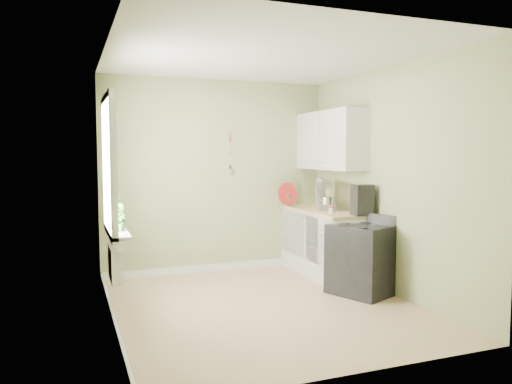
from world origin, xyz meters
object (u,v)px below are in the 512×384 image
object	(u,v)px
stand_mixer	(325,196)
coffee_maker	(362,201)
kettle	(286,199)
stove	(361,259)

from	to	relation	value
stand_mixer	coffee_maker	distance (m)	0.70
kettle	coffee_maker	xyz separation A→B (m)	(0.38, -1.42, 0.09)
kettle	stove	bearing A→B (deg)	-82.25
stove	stand_mixer	distance (m)	1.16
stove	coffee_maker	xyz separation A→B (m)	(0.15, 0.25, 0.67)
stove	kettle	bearing A→B (deg)	97.75
stand_mixer	coffee_maker	size ratio (longest dim) A/B	1.15
stove	coffee_maker	distance (m)	0.73
stand_mixer	kettle	xyz separation A→B (m)	(-0.24, 0.73, -0.09)
kettle	coffee_maker	distance (m)	1.47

